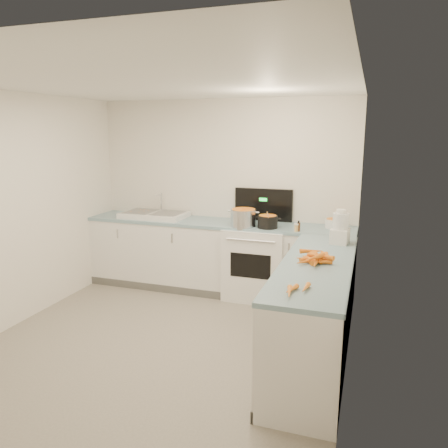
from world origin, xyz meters
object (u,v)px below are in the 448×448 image
(stove, at_px, (257,260))
(sink, at_px, (154,215))
(spice_jar, at_px, (296,228))
(food_processor, at_px, (340,229))
(black_pot, at_px, (268,223))
(extract_bottle, at_px, (298,227))
(steel_pot, at_px, (243,219))
(mixing_bowl, at_px, (335,223))

(stove, height_order, sink, stove)
(sink, bearing_deg, spice_jar, -6.84)
(sink, bearing_deg, food_processor, -14.57)
(black_pot, height_order, extract_bottle, black_pot)
(steel_pot, distance_m, black_pot, 0.31)
(black_pot, bearing_deg, steel_pot, -179.65)
(black_pot, bearing_deg, spice_jar, -12.57)
(stove, relative_size, black_pot, 5.65)
(spice_jar, distance_m, food_processor, 0.67)
(extract_bottle, relative_size, spice_jar, 1.30)
(sink, xyz_separation_m, spice_jar, (1.97, -0.24, 0.00))
(food_processor, bearing_deg, stove, 148.72)
(extract_bottle, xyz_separation_m, food_processor, (0.50, -0.42, 0.10))
(sink, xyz_separation_m, extract_bottle, (1.99, -0.23, 0.01))
(steel_pot, bearing_deg, extract_bottle, -5.64)
(stove, bearing_deg, mixing_bowl, 7.73)
(stove, relative_size, food_processor, 3.79)
(extract_bottle, distance_m, spice_jar, 0.03)
(sink, bearing_deg, stove, -0.62)
(stove, xyz_separation_m, black_pot, (0.16, -0.14, 0.53))
(steel_pot, relative_size, black_pot, 1.32)
(steel_pot, relative_size, extract_bottle, 3.10)
(black_pot, xyz_separation_m, mixing_bowl, (0.77, 0.27, -0.01))
(stove, bearing_deg, sink, 179.38)
(steel_pot, xyz_separation_m, food_processor, (1.19, -0.49, 0.06))
(steel_pot, xyz_separation_m, spice_jar, (0.67, -0.08, -0.06))
(spice_jar, bearing_deg, steel_pot, 173.24)
(black_pot, distance_m, extract_bottle, 0.39)
(food_processor, bearing_deg, steel_pot, 157.57)
(stove, distance_m, steel_pot, 0.60)
(black_pot, relative_size, food_processor, 0.67)
(steel_pot, bearing_deg, black_pot, 0.35)
(sink, xyz_separation_m, food_processor, (2.49, -0.65, 0.12))
(black_pot, bearing_deg, sink, 174.47)
(stove, relative_size, spice_jar, 17.25)
(sink, xyz_separation_m, black_pot, (1.61, -0.16, 0.03))
(mixing_bowl, bearing_deg, steel_pot, -166.02)
(spice_jar, bearing_deg, mixing_bowl, 40.26)
(stove, xyz_separation_m, spice_jar, (0.52, -0.22, 0.51))
(sink, height_order, black_pot, sink)
(sink, relative_size, extract_bottle, 8.39)
(stove, height_order, steel_pot, stove)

